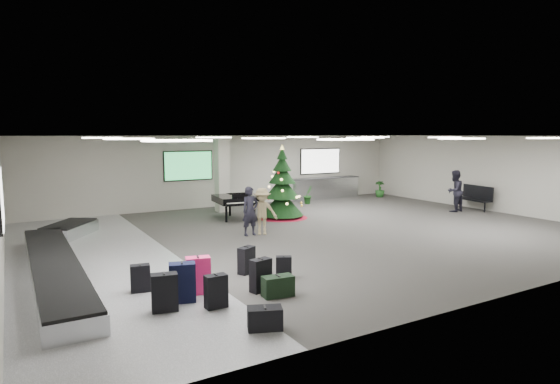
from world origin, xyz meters
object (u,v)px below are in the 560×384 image
pink_suitcase (198,275)px  grand_piano (235,200)px  christmas_tree (282,193)px  traveler_a (250,211)px  bench (475,196)px  potted_plant_left (308,195)px  service_counter (324,188)px  traveler_b (262,211)px  potted_plant_right (380,189)px  baggage_carousel (58,258)px  traveler_bench (455,191)px

pink_suitcase → grand_piano: (4.29, 7.49, 0.36)m
christmas_tree → traveler_a: (-2.53, -2.28, -0.18)m
bench → potted_plant_left: bearing=144.1°
service_counter → potted_plant_left: size_ratio=4.74×
traveler_a → traveler_b: 0.41m
traveler_b → bench: bearing=24.3°
grand_piano → potted_plant_right: size_ratio=2.29×
potted_plant_left → grand_piano: bearing=-158.2°
baggage_carousel → traveler_bench: 15.32m
baggage_carousel → bench: bearing=2.0°
traveler_a → potted_plant_right: bearing=22.5°
traveler_a → traveler_bench: traveler_bench is taller
traveler_a → traveler_bench: size_ratio=0.90×
potted_plant_right → potted_plant_left: bearing=-178.6°
pink_suitcase → traveler_b: bearing=62.4°
traveler_b → traveler_bench: 9.16m
christmas_tree → potted_plant_left: 3.93m
pink_suitcase → potted_plant_right: bearing=48.4°
grand_piano → potted_plant_right: (9.16, 1.94, -0.32)m
bench → traveler_b: size_ratio=1.14×
traveler_b → potted_plant_left: traveler_b is taller
traveler_bench → potted_plant_right: bearing=-102.7°
traveler_a → traveler_b: traveler_a is taller
baggage_carousel → christmas_tree: christmas_tree is taller
baggage_carousel → traveler_a: 5.81m
baggage_carousel → grand_piano: bearing=30.2°
baggage_carousel → traveler_bench: size_ratio=5.51×
potted_plant_left → service_counter: bearing=32.6°
grand_piano → traveler_a: 3.13m
bench → christmas_tree: bearing=171.0°
baggage_carousel → potted_plant_left: bearing=26.9°
bench → potted_plant_right: (-0.70, 5.21, -0.17)m
christmas_tree → potted_plant_right: bearing=19.7°
traveler_b → traveler_bench: traveler_bench is taller
traveler_b → potted_plant_left: size_ratio=1.79×
pink_suitcase → traveler_bench: bearing=31.8°
traveler_a → traveler_bench: (9.56, -0.14, 0.08)m
baggage_carousel → traveler_bench: traveler_bench is taller
bench → traveler_a: size_ratio=1.09×
grand_piano → bench: 10.39m
baggage_carousel → service_counter: 14.50m
grand_piano → traveler_bench: bearing=-13.8°
grand_piano → potted_plant_left: bearing=27.9°
service_counter → pink_suitcase: size_ratio=5.12×
service_counter → pink_suitcase: service_counter is taller
service_counter → bench: size_ratio=2.33×
grand_piano → potted_plant_left: 4.95m
baggage_carousel → potted_plant_left: size_ratio=11.36×
traveler_bench → service_counter: bearing=-75.5°
traveler_a → traveler_bench: bearing=-4.7°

